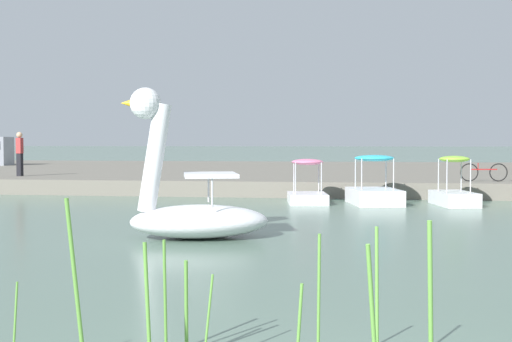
{
  "coord_description": "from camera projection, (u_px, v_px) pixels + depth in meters",
  "views": [
    {
      "loc": [
        0.24,
        -4.03,
        1.99
      ],
      "look_at": [
        -2.25,
        12.46,
        1.28
      ],
      "focal_mm": 48.14,
      "sensor_mm": 36.0,
      "label": 1
    }
  ],
  "objects": [
    {
      "name": "shore_bank_far",
      "position": [
        355.0,
        174.0,
        36.43
      ],
      "size": [
        152.26,
        25.27,
        0.58
      ],
      "primitive_type": "cube",
      "color": "#6B665B",
      "rests_on": "ground_plane"
    },
    {
      "name": "swan_boat",
      "position": [
        192.0,
        206.0,
        14.18
      ],
      "size": [
        3.2,
        2.4,
        3.1
      ],
      "color": "white",
      "rests_on": "ground_plane"
    },
    {
      "name": "pedal_boat_pink",
      "position": [
        307.0,
        190.0,
        22.27
      ],
      "size": [
        1.5,
        2.09,
        1.44
      ],
      "color": "white",
      "rests_on": "ground_plane"
    },
    {
      "name": "pedal_boat_cyan",
      "position": [
        374.0,
        190.0,
        21.94
      ],
      "size": [
        1.89,
        2.53,
        1.58
      ],
      "color": "white",
      "rests_on": "ground_plane"
    },
    {
      "name": "pedal_boat_lime",
      "position": [
        454.0,
        192.0,
        21.51
      ],
      "size": [
        1.42,
        2.18,
        1.56
      ],
      "color": "white",
      "rests_on": "ground_plane"
    },
    {
      "name": "person_on_path",
      "position": [
        20.0,
        152.0,
        28.4
      ],
      "size": [
        0.24,
        0.24,
        1.83
      ],
      "color": "black",
      "rests_on": "shore_bank_far"
    },
    {
      "name": "bicycle_parked",
      "position": [
        484.0,
        172.0,
        24.55
      ],
      "size": [
        1.68,
        0.23,
        0.66
      ],
      "color": "black",
      "rests_on": "shore_bank_far"
    },
    {
      "name": "reed_clump_foreground",
      "position": [
        243.0,
        313.0,
        5.51
      ],
      "size": [
        3.4,
        1.5,
        1.57
      ],
      "color": "#568E38",
      "rests_on": "ground_plane"
    }
  ]
}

